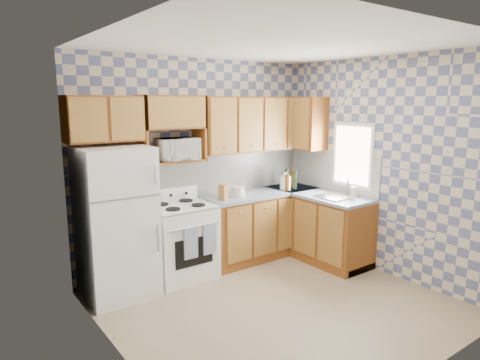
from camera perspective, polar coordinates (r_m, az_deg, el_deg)
name	(u,v)px	position (r m, az deg, el deg)	size (l,w,h in m)	color
floor	(277,305)	(4.81, 5.00, -16.22)	(3.40, 3.40, 0.00)	#897254
back_wall	(199,164)	(5.66, -5.51, 2.20)	(3.40, 0.02, 2.70)	slate
right_wall	(382,167)	(5.64, 18.36, 1.68)	(0.02, 3.20, 2.70)	slate
backsplash_back	(224,172)	(5.88, -2.08, 1.08)	(2.60, 0.01, 0.56)	silver
backsplash_right	(332,171)	(6.14, 12.16, 1.24)	(0.01, 1.60, 0.56)	silver
refrigerator	(116,223)	(4.92, -16.18, -5.50)	(0.75, 0.70, 1.68)	white
stove_body	(181,242)	(5.37, -7.90, -8.21)	(0.76, 0.65, 0.90)	white
cooktop	(180,206)	(5.24, -8.02, -3.48)	(0.76, 0.65, 0.03)	silver
backguard	(169,195)	(5.46, -9.42, -1.94)	(0.76, 0.08, 0.17)	white
dish_towel_left	(191,243)	(5.02, -6.57, -8.36)	(0.18, 0.03, 0.37)	navy
dish_towel_right	(210,239)	(5.15, -4.05, -7.84)	(0.18, 0.03, 0.37)	navy
base_cabinets_back	(261,225)	(6.07, 2.85, -5.99)	(1.75, 0.60, 0.88)	brown
base_cabinets_right	(316,226)	(6.10, 10.06, -6.07)	(0.60, 1.60, 0.88)	brown
countertop_back	(262,193)	(5.96, 2.92, -1.75)	(1.77, 0.63, 0.04)	slate
countertop_right	(317,194)	(5.98, 10.17, -1.85)	(0.63, 1.60, 0.04)	slate
upper_cabinets_back	(256,124)	(5.94, 2.15, 7.47)	(1.75, 0.33, 0.74)	brown
upper_cabinets_fridge	(103,119)	(4.91, -17.77, 7.78)	(0.82, 0.33, 0.50)	brown
upper_cabinets_right	(303,123)	(6.27, 8.35, 7.53)	(0.33, 0.70, 0.74)	brown
microwave_shelf	(172,161)	(5.28, -8.99, 2.46)	(0.80, 0.33, 0.03)	brown
microwave	(177,149)	(5.26, -8.37, 4.09)	(0.49, 0.33, 0.27)	white
sink	(336,197)	(5.75, 12.73, -2.18)	(0.48, 0.40, 0.03)	#B7B7BC
window	(352,155)	(5.88, 14.77, 3.19)	(0.02, 0.66, 0.86)	silver
bottle_0	(287,180)	(6.13, 6.27, 0.06)	(0.06, 0.06, 0.28)	black
bottle_1	(295,180)	(6.16, 7.33, -0.01)	(0.06, 0.06, 0.26)	black
bottle_2	(293,179)	(6.26, 7.03, 0.09)	(0.06, 0.06, 0.24)	#5C300A
bottle_3	(287,183)	(6.03, 6.28, -0.38)	(0.06, 0.06, 0.22)	#5C300A
knife_block	(223,192)	(5.43, -2.27, -1.66)	(0.09, 0.09, 0.20)	brown
electric_kettle	(285,183)	(6.09, 6.07, -0.39)	(0.15, 0.15, 0.20)	white
food_containers	(238,192)	(5.64, -0.29, -1.55)	(0.19, 0.19, 0.13)	silver
soap_bottle	(353,193)	(5.62, 14.83, -1.74)	(0.06, 0.06, 0.17)	silver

